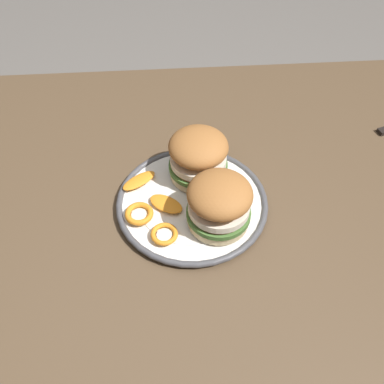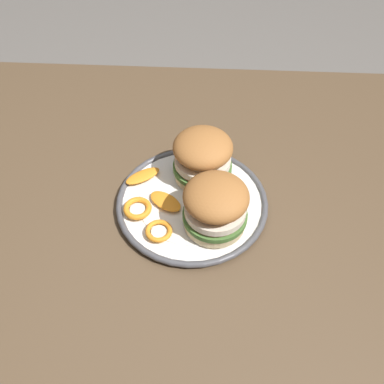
{
  "view_description": "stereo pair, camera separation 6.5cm",
  "coord_description": "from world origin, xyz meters",
  "px_view_note": "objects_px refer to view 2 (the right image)",
  "views": [
    {
      "loc": [
        -0.1,
        -0.46,
        1.42
      ],
      "look_at": [
        -0.07,
        0.06,
        0.82
      ],
      "focal_mm": 39.92,
      "sensor_mm": 36.0,
      "label": 1
    },
    {
      "loc": [
        -0.04,
        -0.46,
        1.42
      ],
      "look_at": [
        -0.07,
        0.06,
        0.82
      ],
      "focal_mm": 39.92,
      "sensor_mm": 36.0,
      "label": 2
    }
  ],
  "objects_px": {
    "dining_table": "(224,260)",
    "dinner_plate": "(192,202)",
    "sandwich_half_right": "(216,205)",
    "sandwich_half_left": "(203,156)"
  },
  "relations": [
    {
      "from": "dining_table",
      "to": "sandwich_half_right",
      "type": "xyz_separation_m",
      "value": [
        -0.02,
        0.01,
        0.17
      ]
    },
    {
      "from": "dining_table",
      "to": "dinner_plate",
      "type": "xyz_separation_m",
      "value": [
        -0.07,
        0.06,
        0.11
      ]
    },
    {
      "from": "sandwich_half_left",
      "to": "dinner_plate",
      "type": "bearing_deg",
      "value": -104.27
    },
    {
      "from": "dinner_plate",
      "to": "sandwich_half_right",
      "type": "height_order",
      "value": "sandwich_half_right"
    },
    {
      "from": "dining_table",
      "to": "sandwich_half_left",
      "type": "height_order",
      "value": "sandwich_half_left"
    },
    {
      "from": "sandwich_half_left",
      "to": "dining_table",
      "type": "bearing_deg",
      "value": -68.08
    },
    {
      "from": "dining_table",
      "to": "sandwich_half_left",
      "type": "xyz_separation_m",
      "value": [
        -0.05,
        0.13,
        0.17
      ]
    },
    {
      "from": "dinner_plate",
      "to": "sandwich_half_left",
      "type": "distance_m",
      "value": 0.09
    },
    {
      "from": "dining_table",
      "to": "dinner_plate",
      "type": "relative_size",
      "value": 4.45
    },
    {
      "from": "dinner_plate",
      "to": "sandwich_half_right",
      "type": "bearing_deg",
      "value": -50.34
    }
  ]
}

